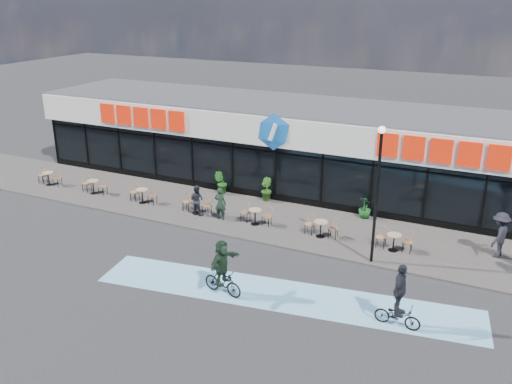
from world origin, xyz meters
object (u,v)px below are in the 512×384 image
potted_plant_right (365,208)px  patron_left (220,204)px  lamp_post (377,185)px  potted_plant_mid (266,189)px  patron_right (197,200)px  bistro_set_0 (50,177)px  cyclist_b (399,301)px  cyclist_a (222,269)px  pedestrian_a (500,235)px  potted_plant_left (221,183)px

potted_plant_right → patron_left: 6.92m
lamp_post → potted_plant_mid: bearing=146.5°
lamp_post → patron_left: size_ratio=3.50×
potted_plant_right → patron_right: 8.11m
bistro_set_0 → cyclist_b: size_ratio=0.68×
bistro_set_0 → cyclist_a: cyclist_a is taller
pedestrian_a → cyclist_b: cyclist_b is taller
potted_plant_left → patron_right: bearing=-83.0°
lamp_post → cyclist_b: lamp_post is taller
cyclist_a → cyclist_b: size_ratio=0.94×
lamp_post → potted_plant_left: size_ratio=4.67×
patron_left → pedestrian_a: size_ratio=0.83×
potted_plant_left → patron_right: 3.15m
patron_left → patron_right: (-1.32, 0.02, -0.05)m
patron_left → pedestrian_a: pedestrian_a is taller
potted_plant_right → patron_left: patron_left is taller
bistro_set_0 → pedestrian_a: 23.28m
potted_plant_mid → potted_plant_left: bearing=-178.3°
potted_plant_left → cyclist_a: (5.00, -8.97, 0.31)m
potted_plant_left → patron_left: size_ratio=0.75×
lamp_post → cyclist_a: (-4.30, -4.63, -2.38)m
potted_plant_left → potted_plant_mid: bearing=1.7°
potted_plant_left → potted_plant_right: size_ratio=1.14×
potted_plant_mid → pedestrian_a: 11.36m
potted_plant_left → patron_left: bearing=-61.6°
bistro_set_0 → patron_right: 9.79m
lamp_post → patron_right: 9.35m
patron_left → cyclist_a: bearing=114.4°
lamp_post → pedestrian_a: (4.54, 2.65, -2.32)m
pedestrian_a → cyclist_a: cyclist_a is taller
lamp_post → potted_plant_mid: (-6.67, 4.42, -2.68)m
patron_right → cyclist_b: bearing=155.9°
lamp_post → bistro_set_0: lamp_post is taller
potted_plant_right → patron_left: (-6.18, -3.11, 0.27)m
lamp_post → potted_plant_right: 5.31m
potted_plant_right → pedestrian_a: 6.20m
cyclist_a → cyclist_b: 6.17m
patron_left → patron_right: size_ratio=1.06×
potted_plant_mid → cyclist_a: bearing=-75.3°
potted_plant_mid → bistro_set_0: bearing=-166.1°
patron_right → pedestrian_a: bearing=-172.2°
patron_left → cyclist_a: 6.70m
patron_left → cyclist_a: cyclist_a is taller
bistro_set_0 → patron_left: (11.10, -0.25, 0.34)m
lamp_post → patron_right: size_ratio=3.71×
cyclist_a → cyclist_b: bearing=6.1°
lamp_post → potted_plant_left: (-9.30, 4.34, -2.69)m
lamp_post → pedestrian_a: lamp_post is taller
patron_right → potted_plant_mid: bearing=-123.3°
patron_left → patron_right: 1.32m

